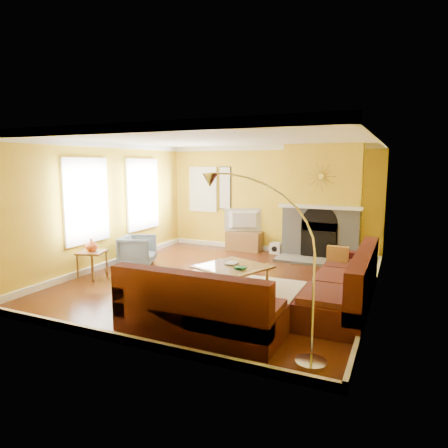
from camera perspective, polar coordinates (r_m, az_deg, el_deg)
The scene contains 27 objects.
floor at distance 7.77m, azimuth -0.50°, elevation -8.21°, with size 5.50×6.00×0.02m, color #602B14.
ceiling at distance 7.46m, azimuth -0.52°, elevation 12.23°, with size 5.50×6.00×0.02m, color white.
wall_back at distance 10.29m, azimuth 6.60°, elevation 3.57°, with size 5.50×0.02×2.70m, color gold.
wall_front at distance 4.96m, azimuth -15.35°, elevation -1.98°, with size 5.50×0.02×2.70m, color gold.
wall_left at distance 9.01m, azimuth -16.65°, elevation 2.57°, with size 0.02×6.00×2.70m, color gold.
wall_right at distance 6.82m, azimuth 21.03°, elevation 0.55°, with size 0.02×6.00×2.70m, color gold.
baseboard at distance 7.75m, azimuth -0.50°, elevation -7.71°, with size 5.50×6.00×0.12m, color white, non-canonical shape.
crown_molding at distance 7.46m, azimuth -0.52°, elevation 11.69°, with size 5.50×6.00×0.12m, color white, non-canonical shape.
window_left_near at distance 9.98m, azimuth -11.61°, elevation 4.17°, with size 0.06×1.22×1.72m, color white.
window_left_far at distance 8.53m, azimuth -19.13°, elevation 3.16°, with size 0.06×1.22×1.72m, color white.
window_back at distance 10.96m, azimuth -2.99°, elevation 4.97°, with size 0.82×0.06×1.22m, color white.
wall_art at distance 10.68m, azimuth 0.14°, elevation 5.16°, with size 0.34×0.04×1.14m, color white.
fireplace at distance 9.76m, azimuth 13.79°, elevation 3.12°, with size 1.80×0.40×2.70m, color gray, non-canonical shape.
mantel at distance 9.53m, azimuth 13.50°, elevation 2.40°, with size 1.92×0.22×0.08m, color white.
hearth at distance 9.44m, azimuth 12.88°, elevation -5.17°, with size 1.80×0.70×0.06m, color gray.
sunburst at distance 9.49m, azimuth 13.66°, elevation 6.61°, with size 0.70×0.04×0.70m, color olive, non-canonical shape.
rug at distance 7.37m, azimuth 1.01°, elevation -9.01°, with size 2.40×1.80×0.02m, color beige.
sectional_sofa at distance 6.46m, azimuth 6.04°, elevation -7.50°, with size 3.10×3.70×0.90m, color #471916, non-canonical shape.
coffee_table at distance 7.25m, azimuth 1.22°, elevation -7.60°, with size 1.09×1.09×0.43m, color white, non-canonical shape.
media_console at distance 10.40m, azimuth 2.90°, elevation -2.45°, with size 0.91×0.41×0.50m, color olive.
tv at distance 10.31m, azimuth 2.92°, elevation 0.54°, with size 1.03×0.14×0.59m, color black.
subwoofer at distance 10.18m, azimuth 7.42°, elevation -3.42°, with size 0.27×0.27×0.27m, color white.
armchair at distance 9.09m, azimuth -12.25°, elevation -3.72°, with size 0.71×0.73×0.66m, color slate.
side_table at distance 8.33m, azimuth -18.30°, elevation -5.53°, with size 0.49×0.49×0.54m, color olive, non-canonical shape.
vase at distance 8.24m, azimuth -18.43°, elevation -2.87°, with size 0.24×0.24×0.25m, color #D8591E.
book at distance 7.35m, azimuth 0.38°, elevation -5.52°, with size 0.20×0.26×0.03m, color white.
arc_lamp at distance 4.58m, azimuth 5.64°, elevation -6.30°, with size 1.35×0.36×2.12m, color silver, non-canonical shape.
Camera 1 is at (3.14, -6.75, 2.23)m, focal length 32.00 mm.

